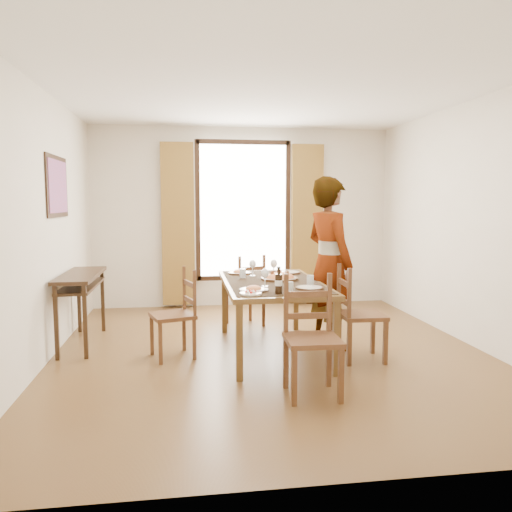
{
  "coord_description": "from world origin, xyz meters",
  "views": [
    {
      "loc": [
        -0.88,
        -5.07,
        1.59
      ],
      "look_at": [
        -0.12,
        0.27,
        1.0
      ],
      "focal_mm": 35.0,
      "sensor_mm": 36.0,
      "label": 1
    }
  ],
  "objects": [
    {
      "name": "ground",
      "position": [
        0.0,
        0.0,
        0.0
      ],
      "size": [
        5.0,
        5.0,
        0.0
      ],
      "primitive_type": "plane",
      "color": "#53361A",
      "rests_on": "ground"
    },
    {
      "name": "room_shell",
      "position": [
        -0.0,
        0.13,
        1.54
      ],
      "size": [
        4.6,
        5.1,
        2.74
      ],
      "color": "silver",
      "rests_on": "ground"
    },
    {
      "name": "console_table",
      "position": [
        -2.03,
        0.6,
        0.68
      ],
      "size": [
        0.38,
        1.2,
        0.8
      ],
      "color": "#311F10",
      "rests_on": "ground"
    },
    {
      "name": "dining_table",
      "position": [
        0.03,
        0.05,
        0.69
      ],
      "size": [
        1.01,
        1.8,
        0.76
      ],
      "color": "brown",
      "rests_on": "ground"
    },
    {
      "name": "chair_west",
      "position": [
        -0.99,
        -0.01,
        0.42
      ],
      "size": [
        0.51,
        0.51,
        0.91
      ],
      "rotation": [
        0.0,
        0.0,
        -1.27
      ],
      "color": "#53341B",
      "rests_on": "ground"
    },
    {
      "name": "chair_north",
      "position": [
        -0.11,
        1.18,
        0.43
      ],
      "size": [
        0.53,
        0.53,
        0.92
      ],
      "rotation": [
        0.0,
        0.0,
        3.52
      ],
      "color": "#53341B",
      "rests_on": "ground"
    },
    {
      "name": "chair_south",
      "position": [
        0.14,
        -1.18,
        0.46
      ],
      "size": [
        0.45,
        0.45,
        0.99
      ],
      "rotation": [
        0.0,
        0.0,
        -0.03
      ],
      "color": "#53341B",
      "rests_on": "ground"
    },
    {
      "name": "chair_east",
      "position": [
        0.83,
        -0.37,
        0.45
      ],
      "size": [
        0.44,
        0.44,
        0.96
      ],
      "rotation": [
        0.0,
        0.0,
        1.54
      ],
      "color": "#53341B",
      "rests_on": "ground"
    },
    {
      "name": "man",
      "position": [
        0.66,
        0.11,
        0.93
      ],
      "size": [
        0.96,
        0.87,
        1.85
      ],
      "primitive_type": "imported",
      "rotation": [
        0.0,
        0.0,
        1.91
      ],
      "color": "gray",
      "rests_on": "ground"
    },
    {
      "name": "plate_sw",
      "position": [
        -0.25,
        -0.5,
        0.78
      ],
      "size": [
        0.27,
        0.27,
        0.05
      ],
      "primitive_type": null,
      "color": "silver",
      "rests_on": "dining_table"
    },
    {
      "name": "plate_se",
      "position": [
        0.29,
        -0.48,
        0.78
      ],
      "size": [
        0.27,
        0.27,
        0.05
      ],
      "primitive_type": null,
      "color": "silver",
      "rests_on": "dining_table"
    },
    {
      "name": "plate_nw",
      "position": [
        -0.26,
        0.62,
        0.78
      ],
      "size": [
        0.27,
        0.27,
        0.05
      ],
      "primitive_type": null,
      "color": "silver",
      "rests_on": "dining_table"
    },
    {
      "name": "plate_ne",
      "position": [
        0.32,
        0.58,
        0.78
      ],
      "size": [
        0.27,
        0.27,
        0.05
      ],
      "primitive_type": null,
      "color": "silver",
      "rests_on": "dining_table"
    },
    {
      "name": "pasta_platter",
      "position": [
        0.12,
        0.12,
        0.81
      ],
      "size": [
        0.4,
        0.4,
        0.1
      ],
      "primitive_type": null,
      "color": "#B14316",
      "rests_on": "dining_table"
    },
    {
      "name": "caprese_plate",
      "position": [
        -0.3,
        -0.67,
        0.78
      ],
      "size": [
        0.2,
        0.2,
        0.04
      ],
      "primitive_type": null,
      "color": "silver",
      "rests_on": "dining_table"
    },
    {
      "name": "wine_glass_a",
      "position": [
        -0.11,
        -0.3,
        0.85
      ],
      "size": [
        0.08,
        0.08,
        0.18
      ],
      "primitive_type": null,
      "color": "white",
      "rests_on": "dining_table"
    },
    {
      "name": "wine_glass_b",
      "position": [
        0.11,
        0.44,
        0.85
      ],
      "size": [
        0.08,
        0.08,
        0.18
      ],
      "primitive_type": null,
      "color": "white",
      "rests_on": "dining_table"
    },
    {
      "name": "wine_glass_c",
      "position": [
        -0.13,
        0.43,
        0.85
      ],
      "size": [
        0.08,
        0.08,
        0.18
      ],
      "primitive_type": null,
      "color": "white",
      "rests_on": "dining_table"
    },
    {
      "name": "tumbler_a",
      "position": [
        0.36,
        -0.26,
        0.81
      ],
      "size": [
        0.07,
        0.07,
        0.1
      ],
      "primitive_type": "cylinder",
      "color": "silver",
      "rests_on": "dining_table"
    },
    {
      "name": "tumbler_b",
      "position": [
        -0.26,
        0.31,
        0.81
      ],
      "size": [
        0.07,
        0.07,
        0.1
      ],
      "primitive_type": "cylinder",
      "color": "silver",
      "rests_on": "dining_table"
    },
    {
      "name": "tumbler_c",
      "position": [
        0.07,
        -0.63,
        0.81
      ],
      "size": [
        0.07,
        0.07,
        0.1
      ],
      "primitive_type": "cylinder",
      "color": "silver",
      "rests_on": "dining_table"
    },
    {
      "name": "wine_bottle",
      "position": [
        -0.04,
        -0.67,
        0.88
      ],
      "size": [
        0.07,
        0.07,
        0.25
      ],
      "primitive_type": null,
      "color": "black",
      "rests_on": "dining_table"
    }
  ]
}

